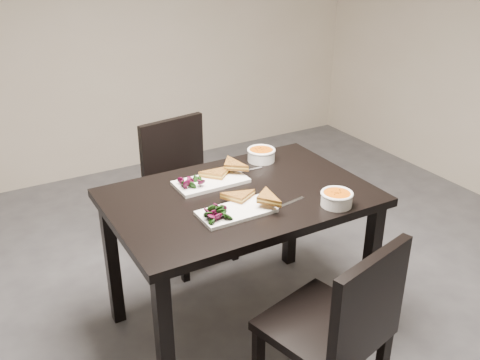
# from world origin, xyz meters

# --- Properties ---
(table) EXTENTS (1.20, 0.80, 0.75)m
(table) POSITION_xyz_m (0.16, 0.27, 0.65)
(table) COLOR black
(table) RESTS_ON ground
(chair_near) EXTENTS (0.51, 0.51, 0.85)m
(chair_near) POSITION_xyz_m (0.20, -0.43, 0.48)
(chair_near) COLOR black
(chair_near) RESTS_ON ground
(chair_far) EXTENTS (0.48, 0.48, 0.85)m
(chair_far) POSITION_xyz_m (0.21, 1.03, 0.48)
(chair_far) COLOR black
(chair_far) RESTS_ON ground
(plate_near) EXTENTS (0.33, 0.16, 0.02)m
(plate_near) POSITION_xyz_m (0.05, 0.12, 0.76)
(plate_near) COLOR white
(plate_near) RESTS_ON table
(sandwich_near) EXTENTS (0.20, 0.19, 0.05)m
(sandwich_near) POSITION_xyz_m (0.12, 0.13, 0.79)
(sandwich_near) COLOR #9D6221
(sandwich_near) RESTS_ON plate_near
(salad_near) EXTENTS (0.10, 0.09, 0.05)m
(salad_near) POSITION_xyz_m (-0.05, 0.12, 0.79)
(salad_near) COLOR black
(salad_near) RESTS_ON plate_near
(soup_bowl_near) EXTENTS (0.14, 0.14, 0.06)m
(soup_bowl_near) POSITION_xyz_m (0.47, -0.04, 0.79)
(soup_bowl_near) COLOR white
(soup_bowl_near) RESTS_ON table
(cutlery_near) EXTENTS (0.18, 0.05, 0.00)m
(cutlery_near) POSITION_xyz_m (0.30, 0.08, 0.75)
(cutlery_near) COLOR silver
(cutlery_near) RESTS_ON table
(plate_far) EXTENTS (0.35, 0.17, 0.02)m
(plate_far) POSITION_xyz_m (0.09, 0.43, 0.76)
(plate_far) COLOR white
(plate_far) RESTS_ON table
(sandwich_far) EXTENTS (0.22, 0.21, 0.06)m
(sandwich_far) POSITION_xyz_m (0.16, 0.42, 0.80)
(sandwich_far) COLOR #9D6221
(sandwich_far) RESTS_ON plate_far
(salad_far) EXTENTS (0.11, 0.10, 0.05)m
(salad_far) POSITION_xyz_m (-0.01, 0.43, 0.79)
(salad_far) COLOR black
(salad_far) RESTS_ON plate_far
(soup_bowl_far) EXTENTS (0.15, 0.15, 0.07)m
(soup_bowl_far) POSITION_xyz_m (0.45, 0.55, 0.79)
(soup_bowl_far) COLOR white
(soup_bowl_far) RESTS_ON table
(cutlery_far) EXTENTS (0.18, 0.02, 0.00)m
(cutlery_far) POSITION_xyz_m (0.32, 0.48, 0.75)
(cutlery_far) COLOR silver
(cutlery_far) RESTS_ON table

